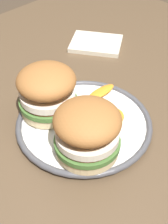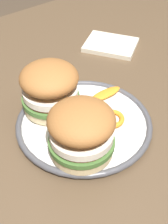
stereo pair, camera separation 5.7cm
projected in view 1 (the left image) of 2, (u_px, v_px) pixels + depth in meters
The scene contains 7 objects.
dining_table at pixel (82, 137), 0.77m from camera, with size 1.14×0.98×0.78m.
dinner_plate at pixel (84, 123), 0.64m from camera, with size 0.27×0.27×0.02m.
sandwich_half_left at pixel (87, 130), 0.54m from camera, with size 0.13×0.13×0.10m.
sandwich_half_right at pixel (47, 90), 0.62m from camera, with size 0.12×0.12×0.10m.
orange_peel_curled at pixel (112, 116), 0.63m from camera, with size 0.07×0.07×0.01m.
orange_peel_strip_long at pixel (101, 92), 0.69m from camera, with size 0.08×0.03×0.01m.
folded_napkin at pixel (96, 44), 0.87m from camera, with size 0.13×0.11×0.01m, color beige.
Camera 1 is at (-0.37, -0.38, 1.23)m, focal length 51.32 mm.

